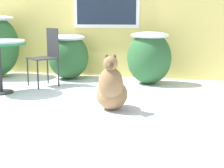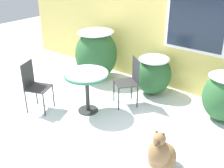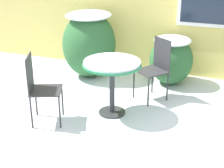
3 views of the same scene
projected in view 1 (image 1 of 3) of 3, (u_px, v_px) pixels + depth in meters
name	position (u px, v px, depth m)	size (l,w,h in m)	color
ground_plane	(11.00, 99.00, 4.79)	(16.00, 16.00, 0.00)	white
shrub_middle	(69.00, 55.00, 6.29)	(0.73, 0.78, 0.82)	#2D6033
shrub_right	(149.00, 56.00, 5.79)	(0.75, 0.68, 0.88)	#2D6033
patio_chair_near_table	(47.00, 54.00, 5.63)	(0.57, 0.57, 0.95)	#2D2D30
dog	(112.00, 90.00, 4.16)	(0.45, 0.66, 0.69)	#937047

